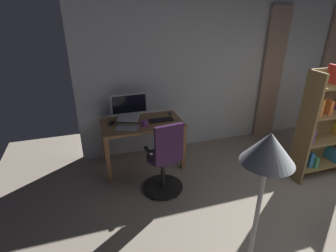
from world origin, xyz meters
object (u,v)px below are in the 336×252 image
(cell_phone_face_up, at_px, (111,123))
(floor_lamp, at_px, (264,175))
(desk, at_px, (142,129))
(computer_mouse, at_px, (170,113))
(mug_tea, at_px, (145,123))
(bookshelf, at_px, (325,124))
(computer_monitor, at_px, (129,105))
(computer_keyboard, at_px, (161,120))
(laptop, at_px, (128,124))
(office_chair, at_px, (165,161))

(cell_phone_face_up, xyz_separation_m, floor_lamp, (-0.67, 2.62, 0.68))
(desk, height_order, computer_mouse, computer_mouse)
(desk, relative_size, floor_lamp, 0.71)
(computer_mouse, relative_size, floor_lamp, 0.06)
(desk, bearing_deg, mug_tea, 94.02)
(cell_phone_face_up, height_order, bookshelf, bookshelf)
(computer_mouse, height_order, floor_lamp, floor_lamp)
(desk, distance_m, computer_monitor, 0.42)
(computer_keyboard, bearing_deg, bookshelf, 155.02)
(desk, distance_m, laptop, 0.30)
(floor_lamp, bearing_deg, laptop, -79.54)
(computer_mouse, distance_m, cell_phone_face_up, 0.96)
(computer_mouse, bearing_deg, bookshelf, 148.05)
(mug_tea, height_order, floor_lamp, floor_lamp)
(office_chair, distance_m, mug_tea, 0.70)
(computer_monitor, bearing_deg, mug_tea, 111.56)
(computer_keyboard, height_order, cell_phone_face_up, computer_keyboard)
(laptop, relative_size, computer_mouse, 4.05)
(computer_keyboard, bearing_deg, computer_monitor, -30.81)
(computer_monitor, height_order, computer_mouse, computer_monitor)
(computer_monitor, height_order, laptop, computer_monitor)
(office_chair, xyz_separation_m, computer_mouse, (-0.38, -0.95, 0.28))
(cell_phone_face_up, height_order, floor_lamp, floor_lamp)
(floor_lamp, bearing_deg, mug_tea, -84.98)
(bookshelf, bearing_deg, computer_mouse, -31.95)
(mug_tea, xyz_separation_m, bookshelf, (-2.43, 0.88, 0.03))
(computer_monitor, height_order, mug_tea, computer_monitor)
(desk, height_order, bookshelf, bookshelf)
(laptop, xyz_separation_m, cell_phone_face_up, (0.22, -0.19, -0.05))
(floor_lamp, bearing_deg, office_chair, -87.03)
(desk, xyz_separation_m, mug_tea, (-0.01, 0.15, 0.15))
(office_chair, relative_size, computer_keyboard, 2.97)
(laptop, bearing_deg, computer_keyboard, -148.68)
(laptop, xyz_separation_m, bookshelf, (-2.67, 0.92, 0.02))
(mug_tea, xyz_separation_m, floor_lamp, (-0.21, 2.39, 0.64))
(cell_phone_face_up, bearing_deg, mug_tea, 170.51)
(desk, relative_size, computer_mouse, 12.24)
(bookshelf, bearing_deg, cell_phone_face_up, -21.01)
(mug_tea, bearing_deg, bookshelf, 160.16)
(cell_phone_face_up, bearing_deg, bookshelf, 176.43)
(computer_keyboard, bearing_deg, mug_tea, 23.29)
(computer_monitor, bearing_deg, computer_keyboard, 149.19)
(computer_keyboard, xyz_separation_m, cell_phone_face_up, (0.74, -0.11, -0.01))
(desk, bearing_deg, computer_mouse, -160.81)
(cell_phone_face_up, bearing_deg, computer_monitor, -136.59)
(computer_keyboard, bearing_deg, floor_lamp, 88.31)
(office_chair, distance_m, computer_monitor, 1.14)
(computer_monitor, bearing_deg, bookshelf, 154.00)
(mug_tea, bearing_deg, computer_keyboard, -156.71)
(computer_keyboard, bearing_deg, desk, -5.61)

